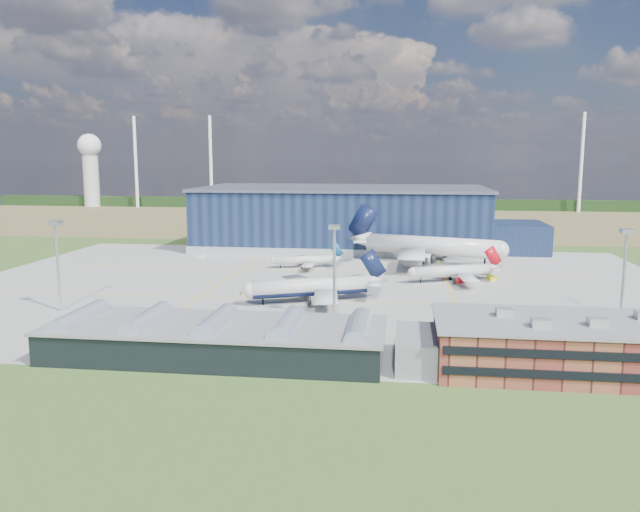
{
  "coord_description": "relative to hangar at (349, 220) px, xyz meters",
  "views": [
    {
      "loc": [
        25.8,
        -174.34,
        38.6
      ],
      "look_at": [
        1.76,
        6.22,
        9.77
      ],
      "focal_mm": 35.0,
      "sensor_mm": 36.0,
      "label": 1
    }
  ],
  "objects": [
    {
      "name": "airliner_red",
      "position": [
        38.42,
        -73.61,
        -6.27
      ],
      "size": [
        42.45,
        42.06,
        10.69
      ],
      "primitive_type": null,
      "rotation": [
        0.0,
        0.0,
        3.53
      ],
      "color": "silver",
      "rests_on": "ground"
    },
    {
      "name": "horizon_dressing",
      "position": [
        -194.11,
        199.58,
        22.58
      ],
      "size": [
        440.2,
        18.0,
        70.0
      ],
      "color": "white",
      "rests_on": "ground"
    },
    {
      "name": "gse_tug_b",
      "position": [
        -10.93,
        -131.34,
        -10.97
      ],
      "size": [
        3.29,
        3.6,
        1.3
      ],
      "primitive_type": "cube",
      "rotation": [
        0.0,
        0.0,
        -0.56
      ],
      "color": "#D4C812",
      "rests_on": "ground"
    },
    {
      "name": "light_mast_west",
      "position": [
        -62.81,
        -124.8,
        3.82
      ],
      "size": [
        2.6,
        2.6,
        23.0
      ],
      "color": "silver",
      "rests_on": "ground"
    },
    {
      "name": "treeline",
      "position": [
        -2.81,
        205.2,
        -7.62
      ],
      "size": [
        600.0,
        8.0,
        8.0
      ],
      "primitive_type": "cube",
      "color": "black",
      "rests_on": "ground"
    },
    {
      "name": "apron",
      "position": [
        -2.81,
        -84.8,
        -11.59
      ],
      "size": [
        220.0,
        160.0,
        0.08
      ],
      "color": "#959691",
      "rests_on": "ground"
    },
    {
      "name": "glass_concourse",
      "position": [
        -9.26,
        -154.8,
        -7.93
      ],
      "size": [
        78.0,
        23.0,
        8.6
      ],
      "color": "black",
      "rests_on": "ground"
    },
    {
      "name": "ops_building",
      "position": [
        52.2,
        -154.81,
        -6.82
      ],
      "size": [
        46.0,
        23.0,
        10.9
      ],
      "color": "maroon",
      "rests_on": "ground"
    },
    {
      "name": "gse_tug_c",
      "position": [
        51.38,
        -69.46,
        -10.86
      ],
      "size": [
        2.95,
        3.88,
        1.51
      ],
      "primitive_type": "cube",
      "rotation": [
        0.0,
        0.0,
        0.25
      ],
      "color": "#D4C812",
      "rests_on": "ground"
    },
    {
      "name": "light_mast_east",
      "position": [
        72.19,
        -124.8,
        3.82
      ],
      "size": [
        2.6,
        2.6,
        23.0
      ],
      "color": "silver",
      "rests_on": "ground"
    },
    {
      "name": "farmland",
      "position": [
        -2.81,
        125.2,
        -11.62
      ],
      "size": [
        600.0,
        220.0,
        0.01
      ],
      "primitive_type": "cube",
      "color": "olive",
      "rests_on": "ground"
    },
    {
      "name": "car_b",
      "position": [
        9.6,
        -142.8,
        -10.99
      ],
      "size": [
        3.92,
        1.78,
        1.25
      ],
      "primitive_type": "imported",
      "rotation": [
        0.0,
        0.0,
        1.45
      ],
      "color": "#99999E",
      "rests_on": "ground"
    },
    {
      "name": "ground",
      "position": [
        -2.81,
        -94.8,
        -11.62
      ],
      "size": [
        600.0,
        600.0,
        0.0
      ],
      "primitive_type": "plane",
      "color": "#365620",
      "rests_on": "ground"
    },
    {
      "name": "gse_van_a",
      "position": [
        -1.89,
        -129.24,
        -10.53
      ],
      "size": [
        5.09,
        2.44,
        2.17
      ],
      "primitive_type": "cube",
      "rotation": [
        0.0,
        0.0,
        1.62
      ],
      "color": "silver",
      "rests_on": "ground"
    },
    {
      "name": "gse_cart_b",
      "position": [
        -54.77,
        -38.59,
        -10.91
      ],
      "size": [
        3.73,
        2.94,
        1.42
      ],
      "primitive_type": "cube",
      "rotation": [
        0.0,
        0.0,
        1.32
      ],
      "color": "silver",
      "rests_on": "ground"
    },
    {
      "name": "airliner_regional",
      "position": [
        -11.27,
        -54.8,
        -7.26
      ],
      "size": [
        32.68,
        32.28,
        8.7
      ],
      "primitive_type": null,
      "rotation": [
        0.0,
        0.0,
        3.41
      ],
      "color": "silver",
      "rests_on": "ground"
    },
    {
      "name": "light_mast_center",
      "position": [
        7.19,
        -124.8,
        3.82
      ],
      "size": [
        2.6,
        2.6,
        23.0
      ],
      "color": "silver",
      "rests_on": "ground"
    },
    {
      "name": "gse_van_b",
      "position": [
        44.89,
        -56.03,
        -10.45
      ],
      "size": [
        3.62,
        5.53,
        2.33
      ],
      "primitive_type": "cube",
      "rotation": [
        0.0,
        0.0,
        0.27
      ],
      "color": "silver",
      "rests_on": "ground"
    },
    {
      "name": "gse_tug_a",
      "position": [
        -20.71,
        -99.71,
        -10.91
      ],
      "size": [
        2.36,
        3.55,
        1.41
      ],
      "primitive_type": "cube",
      "rotation": [
        0.0,
        0.0,
        0.09
      ],
      "color": "#D4C812",
      "rests_on": "ground"
    },
    {
      "name": "car_a",
      "position": [
        -1.74,
        -139.37,
        -11.07
      ],
      "size": [
        3.47,
        2.32,
        1.1
      ],
      "primitive_type": "imported",
      "rotation": [
        0.0,
        0.0,
        1.22
      ],
      "color": "#99999E",
      "rests_on": "ground"
    },
    {
      "name": "airliner_navy",
      "position": [
        -1.35,
        -106.8,
        -4.91
      ],
      "size": [
        53.67,
        53.21,
        13.41
      ],
      "primitive_type": null,
      "rotation": [
        0.0,
        0.0,
        3.55
      ],
      "color": "silver",
      "rests_on": "ground"
    },
    {
      "name": "gse_van_c",
      "position": [
        33.68,
        -140.8,
        -10.38
      ],
      "size": [
        5.47,
        3.22,
        2.48
      ],
      "primitive_type": "cube",
      "rotation": [
        0.0,
        0.0,
        1.72
      ],
      "color": "silver",
      "rests_on": "ground"
    },
    {
      "name": "airliner_widebody",
      "position": [
        33.55,
        -39.8,
        -1.42
      ],
      "size": [
        78.53,
        77.67,
        20.38
      ],
      "primitive_type": null,
      "rotation": [
        0.0,
        0.0,
        -0.32
      ],
      "color": "silver",
      "rests_on": "ground"
    },
    {
      "name": "hangar",
      "position": [
        0.0,
        0.0,
        0.0
      ],
      "size": [
        145.0,
        62.0,
        26.1
      ],
      "color": "#101C37",
      "rests_on": "ground"
    }
  ]
}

